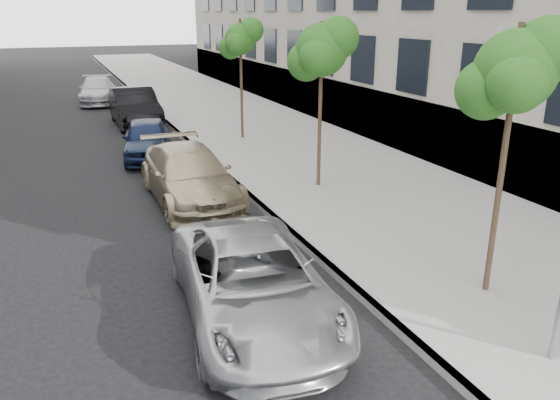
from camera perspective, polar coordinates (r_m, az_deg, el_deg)
ground at (r=7.50m, az=9.44°, el=-19.60°), size 160.00×160.00×0.00m
sidewalk at (r=30.21m, az=-7.81°, el=10.17°), size 6.40×72.00×0.14m
curb at (r=29.58m, az=-13.74°, el=9.62°), size 0.15×72.00×0.14m
tree_near at (r=9.15m, az=23.50°, el=12.27°), size 1.62×1.42×4.48m
tree_mid at (r=14.46m, az=4.45°, el=15.37°), size 1.70×1.50×4.44m
tree_far at (r=20.47m, az=-4.10°, el=16.42°), size 1.52×1.32×4.34m
minivan at (r=8.66m, az=-2.87°, el=-8.54°), size 2.63×4.86×1.29m
suv at (r=14.15m, az=-9.43°, el=2.54°), size 1.98×4.79×1.39m
sedan_blue at (r=18.79m, az=-13.69°, el=6.23°), size 2.14×4.03×1.31m
sedan_black at (r=24.52m, az=-14.95°, el=9.37°), size 1.73×4.82×1.58m
sedan_rear at (r=31.33m, az=-18.50°, el=10.80°), size 2.31×4.76×1.34m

